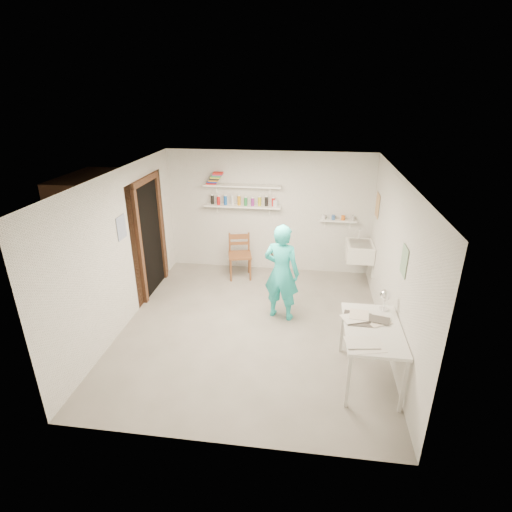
# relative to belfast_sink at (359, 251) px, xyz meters

# --- Properties ---
(floor) EXTENTS (4.00, 4.50, 0.02)m
(floor) POSITION_rel_belfast_sink_xyz_m (-1.75, -1.70, -0.71)
(floor) COLOR slate
(floor) RESTS_ON ground
(ceiling) EXTENTS (4.00, 4.50, 0.02)m
(ceiling) POSITION_rel_belfast_sink_xyz_m (-1.75, -1.70, 1.71)
(ceiling) COLOR silver
(ceiling) RESTS_ON wall_back
(wall_back) EXTENTS (4.00, 0.02, 2.40)m
(wall_back) POSITION_rel_belfast_sink_xyz_m (-1.75, 0.56, 0.50)
(wall_back) COLOR silver
(wall_back) RESTS_ON ground
(wall_front) EXTENTS (4.00, 0.02, 2.40)m
(wall_front) POSITION_rel_belfast_sink_xyz_m (-1.75, -3.96, 0.50)
(wall_front) COLOR silver
(wall_front) RESTS_ON ground
(wall_left) EXTENTS (0.02, 4.50, 2.40)m
(wall_left) POSITION_rel_belfast_sink_xyz_m (-3.76, -1.70, 0.50)
(wall_left) COLOR silver
(wall_left) RESTS_ON ground
(wall_right) EXTENTS (0.02, 4.50, 2.40)m
(wall_right) POSITION_rel_belfast_sink_xyz_m (0.26, -1.70, 0.50)
(wall_right) COLOR silver
(wall_right) RESTS_ON ground
(doorway_recess) EXTENTS (0.02, 0.90, 2.00)m
(doorway_recess) POSITION_rel_belfast_sink_xyz_m (-3.74, -0.65, 0.30)
(doorway_recess) COLOR black
(doorway_recess) RESTS_ON wall_left
(corridor_box) EXTENTS (1.40, 1.50, 2.10)m
(corridor_box) POSITION_rel_belfast_sink_xyz_m (-4.45, -0.65, 0.35)
(corridor_box) COLOR brown
(corridor_box) RESTS_ON ground
(door_lintel) EXTENTS (0.06, 1.05, 0.10)m
(door_lintel) POSITION_rel_belfast_sink_xyz_m (-3.72, -0.65, 1.35)
(door_lintel) COLOR brown
(door_lintel) RESTS_ON wall_left
(door_jamb_near) EXTENTS (0.06, 0.10, 2.00)m
(door_jamb_near) POSITION_rel_belfast_sink_xyz_m (-3.72, -1.15, 0.30)
(door_jamb_near) COLOR brown
(door_jamb_near) RESTS_ON ground
(door_jamb_far) EXTENTS (0.06, 0.10, 2.00)m
(door_jamb_far) POSITION_rel_belfast_sink_xyz_m (-3.72, -0.15, 0.30)
(door_jamb_far) COLOR brown
(door_jamb_far) RESTS_ON ground
(shelf_lower) EXTENTS (1.50, 0.22, 0.03)m
(shelf_lower) POSITION_rel_belfast_sink_xyz_m (-2.25, 0.43, 0.65)
(shelf_lower) COLOR white
(shelf_lower) RESTS_ON wall_back
(shelf_upper) EXTENTS (1.50, 0.22, 0.03)m
(shelf_upper) POSITION_rel_belfast_sink_xyz_m (-2.25, 0.43, 1.05)
(shelf_upper) COLOR white
(shelf_upper) RESTS_ON wall_back
(ledge_shelf) EXTENTS (0.70, 0.14, 0.03)m
(ledge_shelf) POSITION_rel_belfast_sink_xyz_m (-0.40, 0.47, 0.42)
(ledge_shelf) COLOR white
(ledge_shelf) RESTS_ON wall_back
(poster_left) EXTENTS (0.01, 0.28, 0.36)m
(poster_left) POSITION_rel_belfast_sink_xyz_m (-3.74, -1.65, 0.85)
(poster_left) COLOR #334C7F
(poster_left) RESTS_ON wall_left
(poster_right_a) EXTENTS (0.01, 0.34, 0.42)m
(poster_right_a) POSITION_rel_belfast_sink_xyz_m (0.24, 0.10, 0.85)
(poster_right_a) COLOR #995933
(poster_right_a) RESTS_ON wall_right
(poster_right_b) EXTENTS (0.01, 0.30, 0.38)m
(poster_right_b) POSITION_rel_belfast_sink_xyz_m (0.24, -2.25, 0.80)
(poster_right_b) COLOR #3F724C
(poster_right_b) RESTS_ON wall_right
(belfast_sink) EXTENTS (0.48, 0.60, 0.30)m
(belfast_sink) POSITION_rel_belfast_sink_xyz_m (0.00, 0.00, 0.00)
(belfast_sink) COLOR white
(belfast_sink) RESTS_ON wall_right
(man) EXTENTS (0.66, 0.53, 1.59)m
(man) POSITION_rel_belfast_sink_xyz_m (-1.34, -1.32, 0.10)
(man) COLOR #28CCCA
(man) RESTS_ON ground
(wall_clock) EXTENTS (0.29, 0.11, 0.29)m
(wall_clock) POSITION_rel_belfast_sink_xyz_m (-1.40, -1.11, 0.36)
(wall_clock) COLOR beige
(wall_clock) RESTS_ON man
(wooden_chair) EXTENTS (0.52, 0.50, 0.94)m
(wooden_chair) POSITION_rel_belfast_sink_xyz_m (-2.25, 0.05, -0.23)
(wooden_chair) COLOR brown
(wooden_chair) RESTS_ON ground
(work_table) EXTENTS (0.70, 1.16, 0.77)m
(work_table) POSITION_rel_belfast_sink_xyz_m (-0.11, -2.69, -0.31)
(work_table) COLOR silver
(work_table) RESTS_ON ground
(desk_lamp) EXTENTS (0.14, 0.14, 0.14)m
(desk_lamp) POSITION_rel_belfast_sink_xyz_m (0.08, -2.22, 0.29)
(desk_lamp) COLOR white
(desk_lamp) RESTS_ON work_table
(spray_cans) EXTENTS (1.32, 0.06, 0.17)m
(spray_cans) POSITION_rel_belfast_sink_xyz_m (-2.25, 0.43, 0.75)
(spray_cans) COLOR black
(spray_cans) RESTS_ON shelf_lower
(book_stack) EXTENTS (0.32, 0.14, 0.22)m
(book_stack) POSITION_rel_belfast_sink_xyz_m (-2.78, 0.43, 1.18)
(book_stack) COLOR red
(book_stack) RESTS_ON shelf_upper
(ledge_pots) EXTENTS (0.48, 0.07, 0.09)m
(ledge_pots) POSITION_rel_belfast_sink_xyz_m (-0.40, 0.47, 0.48)
(ledge_pots) COLOR silver
(ledge_pots) RESTS_ON ledge_shelf
(papers) EXTENTS (0.30, 0.22, 0.03)m
(papers) POSITION_rel_belfast_sink_xyz_m (-0.11, -2.69, 0.09)
(papers) COLOR silver
(papers) RESTS_ON work_table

